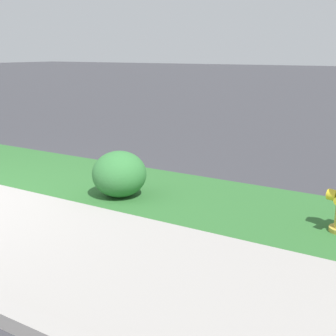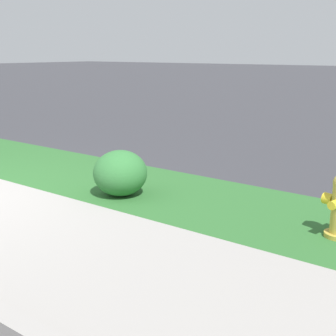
# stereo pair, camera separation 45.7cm
# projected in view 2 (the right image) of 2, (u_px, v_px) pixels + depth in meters

# --- Properties ---
(grass_verge) EXTENTS (18.00, 1.97, 0.01)m
(grass_verge) POSITION_uv_depth(u_px,v_px,m) (62.00, 169.00, 7.60)
(grass_verge) COLOR #2D662D
(grass_verge) RESTS_ON ground
(shrub_bush_far_verge) EXTENTS (0.71, 0.71, 0.61)m
(shrub_bush_far_verge) POSITION_uv_depth(u_px,v_px,m) (120.00, 173.00, 6.15)
(shrub_bush_far_verge) COLOR #337538
(shrub_bush_far_verge) RESTS_ON ground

